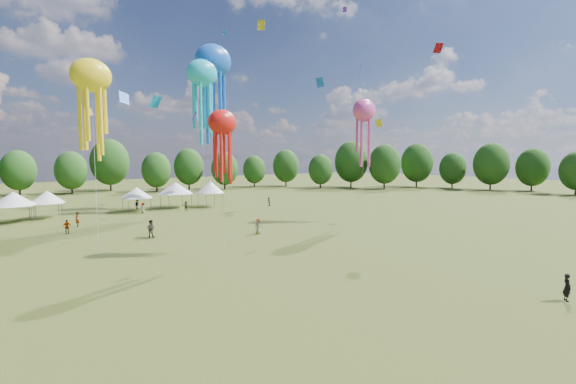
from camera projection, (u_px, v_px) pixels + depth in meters
ground at (490, 325)px, 20.28m from camera, size 300.00×300.00×0.00m
observer_main at (567, 287)px, 23.60m from camera, size 0.73×0.71×1.69m
spectator_near at (151, 229)px, 42.34m from camera, size 1.18×1.16×1.91m
spectators_far at (170, 210)px, 58.05m from camera, size 33.50×31.48×1.89m
festival_tents at (129, 192)px, 61.90m from camera, size 33.45×7.80×4.46m
show_kites at (174, 82)px, 54.35m from camera, size 47.79×32.13×27.32m
treeline at (109, 170)px, 66.62m from camera, size 201.57×95.24×13.43m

